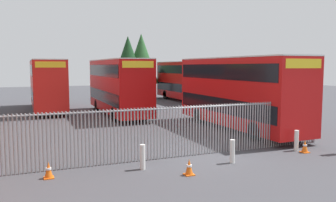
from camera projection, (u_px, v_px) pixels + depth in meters
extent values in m
plane|color=#3D3D42|center=(145.00, 126.00, 22.67)|extent=(100.00, 100.00, 0.00)
cylinder|color=gray|center=(1.00, 146.00, 12.16)|extent=(0.06, 0.06, 2.20)
cylinder|color=gray|center=(5.00, 145.00, 12.21)|extent=(0.06, 0.06, 2.20)
cylinder|color=gray|center=(9.00, 145.00, 12.27)|extent=(0.06, 0.06, 2.20)
cylinder|color=gray|center=(14.00, 145.00, 12.32)|extent=(0.06, 0.06, 2.20)
cylinder|color=gray|center=(18.00, 144.00, 12.37)|extent=(0.06, 0.06, 2.20)
cylinder|color=gray|center=(22.00, 144.00, 12.43)|extent=(0.06, 0.06, 2.20)
cylinder|color=gray|center=(26.00, 144.00, 12.48)|extent=(0.06, 0.06, 2.20)
cylinder|color=gray|center=(31.00, 143.00, 12.53)|extent=(0.06, 0.06, 2.20)
cylinder|color=gray|center=(35.00, 143.00, 12.59)|extent=(0.06, 0.06, 2.20)
cylinder|color=gray|center=(39.00, 143.00, 12.64)|extent=(0.06, 0.06, 2.20)
cylinder|color=gray|center=(43.00, 142.00, 12.69)|extent=(0.06, 0.06, 2.20)
cylinder|color=gray|center=(47.00, 142.00, 12.74)|extent=(0.06, 0.06, 2.20)
cylinder|color=gray|center=(51.00, 142.00, 12.80)|extent=(0.06, 0.06, 2.20)
cylinder|color=gray|center=(55.00, 141.00, 12.85)|extent=(0.06, 0.06, 2.20)
cylinder|color=gray|center=(59.00, 141.00, 12.90)|extent=(0.06, 0.06, 2.20)
cylinder|color=gray|center=(63.00, 141.00, 12.96)|extent=(0.06, 0.06, 2.20)
cylinder|color=gray|center=(67.00, 140.00, 13.01)|extent=(0.06, 0.06, 2.20)
cylinder|color=gray|center=(71.00, 140.00, 13.06)|extent=(0.06, 0.06, 2.20)
cylinder|color=gray|center=(74.00, 140.00, 13.12)|extent=(0.06, 0.06, 2.20)
cylinder|color=gray|center=(78.00, 140.00, 13.17)|extent=(0.06, 0.06, 2.20)
cylinder|color=gray|center=(82.00, 139.00, 13.22)|extent=(0.06, 0.06, 2.20)
cylinder|color=gray|center=(86.00, 139.00, 13.28)|extent=(0.06, 0.06, 2.20)
cylinder|color=gray|center=(89.00, 139.00, 13.33)|extent=(0.06, 0.06, 2.20)
cylinder|color=gray|center=(93.00, 138.00, 13.38)|extent=(0.06, 0.06, 2.20)
cylinder|color=gray|center=(97.00, 138.00, 13.43)|extent=(0.06, 0.06, 2.20)
cylinder|color=gray|center=(100.00, 138.00, 13.49)|extent=(0.06, 0.06, 2.20)
cylinder|color=gray|center=(104.00, 138.00, 13.54)|extent=(0.06, 0.06, 2.20)
cylinder|color=gray|center=(107.00, 137.00, 13.59)|extent=(0.06, 0.06, 2.20)
cylinder|color=gray|center=(111.00, 137.00, 13.65)|extent=(0.06, 0.06, 2.20)
cylinder|color=gray|center=(114.00, 137.00, 13.70)|extent=(0.06, 0.06, 2.20)
cylinder|color=gray|center=(118.00, 136.00, 13.75)|extent=(0.06, 0.06, 2.20)
cylinder|color=gray|center=(121.00, 136.00, 13.81)|extent=(0.06, 0.06, 2.20)
cylinder|color=gray|center=(125.00, 136.00, 13.86)|extent=(0.06, 0.06, 2.20)
cylinder|color=gray|center=(128.00, 136.00, 13.91)|extent=(0.06, 0.06, 2.20)
cylinder|color=gray|center=(131.00, 135.00, 13.96)|extent=(0.06, 0.06, 2.20)
cylinder|color=gray|center=(135.00, 135.00, 14.02)|extent=(0.06, 0.06, 2.20)
cylinder|color=gray|center=(138.00, 135.00, 14.07)|extent=(0.06, 0.06, 2.20)
cylinder|color=gray|center=(141.00, 135.00, 14.12)|extent=(0.06, 0.06, 2.20)
cylinder|color=gray|center=(145.00, 134.00, 14.18)|extent=(0.06, 0.06, 2.20)
cylinder|color=gray|center=(148.00, 134.00, 14.23)|extent=(0.06, 0.06, 2.20)
cylinder|color=gray|center=(151.00, 134.00, 14.28)|extent=(0.06, 0.06, 2.20)
cylinder|color=gray|center=(154.00, 134.00, 14.34)|extent=(0.06, 0.06, 2.20)
cylinder|color=gray|center=(157.00, 133.00, 14.39)|extent=(0.06, 0.06, 2.20)
cylinder|color=gray|center=(160.00, 133.00, 14.44)|extent=(0.06, 0.06, 2.20)
cylinder|color=gray|center=(164.00, 133.00, 14.50)|extent=(0.06, 0.06, 2.20)
cylinder|color=gray|center=(167.00, 133.00, 14.55)|extent=(0.06, 0.06, 2.20)
cylinder|color=gray|center=(170.00, 132.00, 14.60)|extent=(0.06, 0.06, 2.20)
cylinder|color=gray|center=(173.00, 132.00, 14.65)|extent=(0.06, 0.06, 2.20)
cylinder|color=gray|center=(176.00, 132.00, 14.71)|extent=(0.06, 0.06, 2.20)
cylinder|color=gray|center=(179.00, 132.00, 14.76)|extent=(0.06, 0.06, 2.20)
cylinder|color=gray|center=(182.00, 131.00, 14.81)|extent=(0.06, 0.06, 2.20)
cylinder|color=gray|center=(185.00, 131.00, 14.87)|extent=(0.06, 0.06, 2.20)
cylinder|color=gray|center=(188.00, 131.00, 14.92)|extent=(0.06, 0.06, 2.20)
cylinder|color=gray|center=(191.00, 131.00, 14.97)|extent=(0.06, 0.06, 2.20)
cylinder|color=gray|center=(194.00, 131.00, 15.03)|extent=(0.06, 0.06, 2.20)
cylinder|color=gray|center=(196.00, 130.00, 15.08)|extent=(0.06, 0.06, 2.20)
cylinder|color=gray|center=(199.00, 130.00, 15.13)|extent=(0.06, 0.06, 2.20)
cylinder|color=gray|center=(202.00, 130.00, 15.19)|extent=(0.06, 0.06, 2.20)
cylinder|color=gray|center=(205.00, 130.00, 15.24)|extent=(0.06, 0.06, 2.20)
cylinder|color=gray|center=(208.00, 129.00, 15.29)|extent=(0.06, 0.06, 2.20)
cylinder|color=gray|center=(211.00, 129.00, 15.34)|extent=(0.06, 0.06, 2.20)
cylinder|color=gray|center=(213.00, 129.00, 15.40)|extent=(0.06, 0.06, 2.20)
cylinder|color=gray|center=(216.00, 129.00, 15.45)|extent=(0.06, 0.06, 2.20)
cylinder|color=gray|center=(219.00, 129.00, 15.50)|extent=(0.06, 0.06, 2.20)
cylinder|color=gray|center=(221.00, 128.00, 15.56)|extent=(0.06, 0.06, 2.20)
cylinder|color=gray|center=(224.00, 128.00, 15.61)|extent=(0.06, 0.06, 2.20)
cylinder|color=gray|center=(227.00, 128.00, 15.66)|extent=(0.06, 0.06, 2.20)
cylinder|color=gray|center=(229.00, 128.00, 15.72)|extent=(0.06, 0.06, 2.20)
cylinder|color=gray|center=(232.00, 128.00, 15.77)|extent=(0.06, 0.06, 2.20)
cylinder|color=gray|center=(235.00, 127.00, 15.82)|extent=(0.06, 0.06, 2.20)
cylinder|color=gray|center=(237.00, 127.00, 15.87)|extent=(0.06, 0.06, 2.20)
cylinder|color=gray|center=(240.00, 127.00, 15.93)|extent=(0.06, 0.06, 2.20)
cylinder|color=gray|center=(242.00, 127.00, 15.98)|extent=(0.06, 0.06, 2.20)
cylinder|color=gray|center=(245.00, 126.00, 16.03)|extent=(0.06, 0.06, 2.20)
cylinder|color=gray|center=(248.00, 126.00, 16.09)|extent=(0.06, 0.06, 2.20)
cylinder|color=gray|center=(250.00, 126.00, 16.14)|extent=(0.06, 0.06, 2.20)
cylinder|color=gray|center=(253.00, 126.00, 16.19)|extent=(0.06, 0.06, 2.20)
cylinder|color=gray|center=(255.00, 126.00, 16.25)|extent=(0.06, 0.06, 2.20)
cylinder|color=gray|center=(258.00, 126.00, 16.30)|extent=(0.06, 0.06, 2.20)
cylinder|color=gray|center=(260.00, 125.00, 16.35)|extent=(0.06, 0.06, 2.20)
cylinder|color=gray|center=(262.00, 125.00, 16.41)|extent=(0.06, 0.06, 2.20)
cylinder|color=gray|center=(265.00, 125.00, 16.46)|extent=(0.06, 0.06, 2.20)
cylinder|color=gray|center=(267.00, 125.00, 16.51)|extent=(0.06, 0.06, 2.20)
cylinder|color=gray|center=(270.00, 125.00, 16.56)|extent=(0.06, 0.06, 2.20)
cylinder|color=gray|center=(272.00, 124.00, 16.62)|extent=(0.06, 0.06, 2.20)
cylinder|color=gray|center=(274.00, 124.00, 16.67)|extent=(0.06, 0.06, 2.20)
cylinder|color=gray|center=(277.00, 124.00, 16.72)|extent=(0.06, 0.06, 2.20)
cylinder|color=gray|center=(279.00, 124.00, 16.78)|extent=(0.06, 0.06, 2.20)
cylinder|color=gray|center=(281.00, 124.00, 16.83)|extent=(0.06, 0.06, 2.20)
cylinder|color=gray|center=(284.00, 123.00, 16.88)|extent=(0.06, 0.06, 2.20)
cylinder|color=gray|center=(286.00, 123.00, 16.94)|extent=(0.06, 0.06, 2.20)
cylinder|color=gray|center=(288.00, 123.00, 16.99)|extent=(0.06, 0.06, 2.20)
cylinder|color=gray|center=(290.00, 123.00, 17.04)|extent=(0.06, 0.06, 2.20)
cylinder|color=gray|center=(293.00, 123.00, 17.10)|extent=(0.06, 0.06, 2.20)
cylinder|color=gray|center=(295.00, 123.00, 17.15)|extent=(0.06, 0.06, 2.20)
cylinder|color=gray|center=(297.00, 122.00, 17.20)|extent=(0.06, 0.06, 2.20)
cylinder|color=gray|center=(299.00, 122.00, 17.25)|extent=(0.06, 0.06, 2.20)
cylinder|color=gray|center=(301.00, 122.00, 17.31)|extent=(0.06, 0.06, 2.20)
cylinder|color=gray|center=(304.00, 122.00, 17.36)|extent=(0.06, 0.06, 2.20)
cylinder|color=gray|center=(306.00, 122.00, 17.41)|extent=(0.06, 0.06, 2.20)
cylinder|color=gray|center=(308.00, 122.00, 17.47)|extent=(0.06, 0.06, 2.20)
cylinder|color=gray|center=(310.00, 121.00, 17.52)|extent=(0.06, 0.06, 2.20)
cylinder|color=gray|center=(312.00, 121.00, 17.57)|extent=(0.06, 0.06, 2.20)
cylinder|color=gray|center=(314.00, 121.00, 17.63)|extent=(0.06, 0.06, 2.20)
cylinder|color=gray|center=(183.00, 108.00, 14.74)|extent=(14.67, 0.07, 0.07)
cylinder|color=gray|center=(314.00, 120.00, 17.62)|extent=(0.14, 0.14, 2.35)
cube|color=red|center=(237.00, 91.00, 21.24)|extent=(2.50, 10.80, 4.00)
cube|color=black|center=(237.00, 104.00, 21.32)|extent=(2.54, 10.37, 0.90)
cube|color=black|center=(238.00, 72.00, 21.13)|extent=(2.54, 10.37, 0.90)
cube|color=yellow|center=(303.00, 63.00, 16.16)|extent=(2.12, 0.12, 0.44)
cube|color=silver|center=(238.00, 58.00, 21.04)|extent=(2.50, 10.80, 0.08)
cylinder|color=black|center=(255.00, 131.00, 17.93)|extent=(0.30, 1.04, 1.04)
cylinder|color=black|center=(289.00, 129.00, 18.76)|extent=(0.30, 1.04, 1.04)
cylinder|color=black|center=(199.00, 116.00, 23.74)|extent=(0.30, 1.04, 1.04)
cylinder|color=black|center=(226.00, 114.00, 24.58)|extent=(0.30, 1.04, 1.04)
cube|color=#B70C0C|center=(118.00, 86.00, 27.63)|extent=(2.50, 10.80, 4.00)
cube|color=black|center=(118.00, 96.00, 27.71)|extent=(2.54, 10.37, 0.90)
cube|color=black|center=(118.00, 70.00, 27.51)|extent=(2.54, 10.37, 0.90)
cube|color=yellow|center=(138.00, 64.00, 22.54)|extent=(2.12, 0.12, 0.44)
cube|color=silver|center=(117.00, 60.00, 27.43)|extent=(2.50, 10.80, 0.08)
cylinder|color=black|center=(115.00, 114.00, 24.31)|extent=(0.30, 1.04, 1.04)
cylinder|color=black|center=(145.00, 113.00, 25.15)|extent=(0.30, 1.04, 1.04)
cylinder|color=black|center=(97.00, 105.00, 30.12)|extent=(0.30, 1.04, 1.04)
cylinder|color=black|center=(122.00, 104.00, 30.96)|extent=(0.30, 1.04, 1.04)
cube|color=red|center=(47.00, 84.00, 30.36)|extent=(2.50, 10.80, 4.00)
cube|color=black|center=(47.00, 93.00, 30.44)|extent=(2.54, 10.37, 0.90)
cube|color=black|center=(46.00, 70.00, 30.24)|extent=(2.54, 10.37, 0.90)
cube|color=yellow|center=(51.00, 65.00, 25.28)|extent=(2.12, 0.12, 0.44)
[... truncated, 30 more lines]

